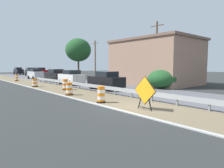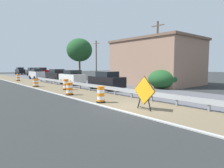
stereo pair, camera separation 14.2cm
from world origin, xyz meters
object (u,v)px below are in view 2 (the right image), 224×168
Objects in this scene: traffic_barrel_nearest at (101,95)px; car_distant_b at (106,80)px; car_distant_a at (20,71)px; utility_pole_mid at (96,60)px; traffic_barrel_farther at (18,78)px; car_trailing_far_lane at (56,75)px; car_trailing_near_lane at (42,72)px; utility_pole_near at (157,53)px; traffic_barrel_close at (70,89)px; traffic_barrel_mid at (66,85)px; car_lead_near_lane at (37,74)px; car_mid_far_lane at (32,72)px; car_lead_far_lane at (72,77)px; warning_sign_diamond at (144,92)px; traffic_barrel_far at (36,83)px.

car_distant_b reaches higher than traffic_barrel_nearest.
utility_pole_mid is at bearing 7.69° from car_distant_a.
car_trailing_far_lane is at bearing -48.86° from traffic_barrel_farther.
car_trailing_near_lane is 0.62× the size of utility_pole_near.
traffic_barrel_close is 0.96× the size of traffic_barrel_mid.
utility_pole_mid is (7.46, -9.64, 2.68)m from car_lead_near_lane.
traffic_barrel_farther is at bearing -15.41° from car_distant_a.
car_mid_far_lane reaches higher than traffic_barrel_close.
car_distant_a is 0.59× the size of utility_pole_near.
car_lead_far_lane is 37.90m from car_distant_a.
traffic_barrel_farther is at bearing -87.33° from warning_sign_diamond.
traffic_barrel_far is at bearing 88.00° from car_lead_far_lane.
traffic_barrel_nearest reaches higher than traffic_barrel_close.
traffic_barrel_close is at bearing 90.15° from traffic_barrel_nearest.
traffic_barrel_farther is 0.24× the size of car_trailing_far_lane.
utility_pole_near reaches higher than traffic_barrel_mid.
car_lead_far_lane is 6.39m from car_trailing_far_lane.
traffic_barrel_close is at bearing -132.46° from utility_pole_mid.
car_mid_far_lane reaches higher than car_trailing_far_lane.
car_lead_far_lane is 0.92× the size of car_trailing_far_lane.
car_distant_b is (5.00, 1.14, 0.49)m from traffic_barrel_close.
utility_pole_near reaches higher than utility_pole_mid.
traffic_barrel_farther is at bearing 92.04° from traffic_barrel_mid.
car_trailing_far_lane is at bearing -4.75° from car_distant_a.
warning_sign_diamond reaches higher than traffic_barrel_mid.
car_trailing_far_lane is at bearing 70.69° from traffic_barrel_mid.
traffic_barrel_mid is (1.46, 3.62, 0.02)m from traffic_barrel_close.
traffic_barrel_close is 16.03m from car_trailing_far_lane.
car_distant_b is (4.97, -7.66, 0.56)m from traffic_barrel_far.
utility_pole_mid is (7.04, -1.39, 2.68)m from car_trailing_far_lane.
traffic_barrel_far is at bearing -20.18° from car_trailing_near_lane.
traffic_barrel_far is at bearing -15.53° from car_mid_far_lane.
car_distant_a reaches higher than traffic_barrel_nearest.
traffic_barrel_far is 38.50m from car_distant_a.
car_distant_b is (-3.41, -28.69, -0.11)m from car_trailing_near_lane.
traffic_barrel_close is (-0.01, 4.59, -0.02)m from traffic_barrel_nearest.
utility_pole_mid reaches higher than car_trailing_far_lane.
car_lead_near_lane reaches higher than warning_sign_diamond.
traffic_barrel_close is (-0.60, 7.99, -0.56)m from warning_sign_diamond.
car_distant_a is 0.65× the size of utility_pole_mid.
traffic_barrel_far is at bearing 32.95° from car_distant_b.
traffic_barrel_nearest is at bearing -12.16° from car_trailing_near_lane.
car_trailing_near_lane is at bearing -27.74° from car_lead_near_lane.
traffic_barrel_farther is at bearing 125.00° from car_lead_near_lane.
traffic_barrel_farther is 27.10m from car_distant_a.
utility_pole_near reaches higher than car_distant_b.
car_distant_a is (2.52, 31.41, 0.05)m from car_trailing_far_lane.
traffic_barrel_mid is 5.38m from traffic_barrel_far.
traffic_barrel_mid is 27.13m from car_trailing_near_lane.
car_lead_near_lane is at bearing 77.78° from traffic_barrel_close.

